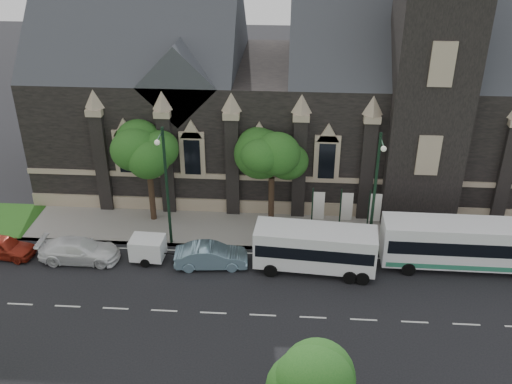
# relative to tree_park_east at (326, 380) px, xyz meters

# --- Properties ---
(ground) EXTENTS (160.00, 160.00, 0.00)m
(ground) POSITION_rel_tree_park_east_xyz_m (-6.18, 9.32, -4.62)
(ground) COLOR black
(ground) RESTS_ON ground
(sidewalk) EXTENTS (80.00, 5.00, 0.15)m
(sidewalk) POSITION_rel_tree_park_east_xyz_m (-6.18, 18.82, -4.54)
(sidewalk) COLOR gray
(sidewalk) RESTS_ON ground
(museum) EXTENTS (40.00, 17.70, 29.90)m
(museum) POSITION_rel_tree_park_east_xyz_m (-1.06, 28.10, 3.55)
(museum) COLOR black
(museum) RESTS_ON ground
(tree_park_east) EXTENTS (3.40, 3.40, 6.28)m
(tree_park_east) POSITION_rel_tree_park_east_xyz_m (0.00, 0.00, 0.00)
(tree_park_east) COLOR black
(tree_park_east) RESTS_ON ground
(tree_walk_right) EXTENTS (4.08, 4.08, 7.80)m
(tree_walk_right) POSITION_rel_tree_park_east_xyz_m (-2.96, 20.04, 1.20)
(tree_walk_right) COLOR black
(tree_walk_right) RESTS_ON ground
(tree_walk_left) EXTENTS (3.91, 3.91, 7.64)m
(tree_walk_left) POSITION_rel_tree_park_east_xyz_m (-11.97, 20.03, 1.12)
(tree_walk_left) COLOR black
(tree_walk_left) RESTS_ON ground
(street_lamp_near) EXTENTS (0.36, 1.88, 9.00)m
(street_lamp_near) POSITION_rel_tree_park_east_xyz_m (3.82, 16.42, 0.49)
(street_lamp_near) COLOR black
(street_lamp_near) RESTS_ON ground
(street_lamp_mid) EXTENTS (0.36, 1.88, 9.00)m
(street_lamp_mid) POSITION_rel_tree_park_east_xyz_m (-10.18, 16.42, 0.49)
(street_lamp_mid) COLOR black
(street_lamp_mid) RESTS_ON ground
(banner_flag_left) EXTENTS (0.90, 0.10, 4.00)m
(banner_flag_left) POSITION_rel_tree_park_east_xyz_m (0.11, 18.32, -2.24)
(banner_flag_left) COLOR black
(banner_flag_left) RESTS_ON ground
(banner_flag_center) EXTENTS (0.90, 0.10, 4.00)m
(banner_flag_center) POSITION_rel_tree_park_east_xyz_m (2.11, 18.32, -2.24)
(banner_flag_center) COLOR black
(banner_flag_center) RESTS_ON ground
(banner_flag_right) EXTENTS (0.90, 0.10, 4.00)m
(banner_flag_right) POSITION_rel_tree_park_east_xyz_m (4.11, 18.32, -2.24)
(banner_flag_right) COLOR black
(banner_flag_right) RESTS_ON ground
(tour_coach) EXTENTS (11.66, 2.82, 3.39)m
(tour_coach) POSITION_rel_tree_park_east_xyz_m (10.27, 15.20, -2.77)
(tour_coach) COLOR white
(tour_coach) RESTS_ON ground
(shuttle_bus) EXTENTS (8.11, 3.30, 3.06)m
(shuttle_bus) POSITION_rel_tree_park_east_xyz_m (-0.02, 14.29, -2.85)
(shuttle_bus) COLOR white
(shuttle_bus) RESTS_ON ground
(box_trailer) EXTENTS (3.28, 1.93, 1.73)m
(box_trailer) POSITION_rel_tree_park_east_xyz_m (-11.34, 14.55, -3.63)
(box_trailer) COLOR white
(box_trailer) RESTS_ON ground
(sedan) EXTENTS (5.02, 2.16, 1.61)m
(sedan) POSITION_rel_tree_park_east_xyz_m (-6.94, 14.15, -3.81)
(sedan) COLOR #7CA1B4
(sedan) RESTS_ON ground
(car_far_red) EXTENTS (4.60, 2.27, 1.51)m
(car_far_red) POSITION_rel_tree_park_east_xyz_m (-21.46, 14.35, -3.86)
(car_far_red) COLOR maroon
(car_far_red) RESTS_ON ground
(car_far_white) EXTENTS (5.45, 2.23, 1.58)m
(car_far_white) POSITION_rel_tree_park_east_xyz_m (-16.02, 14.23, -3.83)
(car_far_white) COLOR white
(car_far_white) RESTS_ON ground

